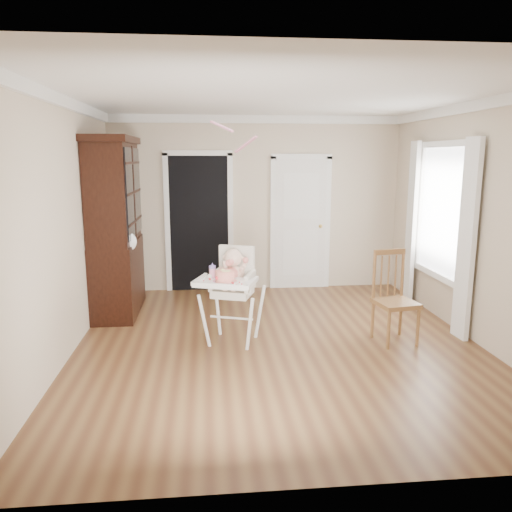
{
  "coord_description": "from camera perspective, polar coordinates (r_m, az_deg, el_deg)",
  "views": [
    {
      "loc": [
        -0.77,
        -5.29,
        2.08
      ],
      "look_at": [
        -0.25,
        0.03,
        1.02
      ],
      "focal_mm": 35.0,
      "sensor_mm": 36.0,
      "label": 1
    }
  ],
  "objects": [
    {
      "name": "baby",
      "position": [
        5.58,
        -2.64,
        -1.61
      ],
      "size": [
        0.3,
        0.29,
        0.47
      ],
      "rotation": [
        0.0,
        0.0,
        -0.34
      ],
      "color": "beige",
      "rests_on": "high_chair"
    },
    {
      "name": "high_chair",
      "position": [
        5.59,
        -2.72,
        -3.18
      ],
      "size": [
        0.85,
        0.95,
        1.11
      ],
      "rotation": [
        0.0,
        0.0,
        -0.34
      ],
      "color": "white",
      "rests_on": "floor"
    },
    {
      "name": "floor",
      "position": [
        5.73,
        2.55,
        -10.03
      ],
      "size": [
        5.0,
        5.0,
        0.0
      ],
      "primitive_type": "plane",
      "color": "#53311C",
      "rests_on": "ground"
    },
    {
      "name": "sippy_cup",
      "position": [
        5.48,
        -5.0,
        -1.77
      ],
      "size": [
        0.07,
        0.07,
        0.18
      ],
      "rotation": [
        0.0,
        0.0,
        -0.34
      ],
      "color": "pink",
      "rests_on": "high_chair"
    },
    {
      "name": "wall_right",
      "position": [
        6.13,
        24.01,
        3.45
      ],
      "size": [
        0.0,
        5.0,
        5.0
      ],
      "primitive_type": "plane",
      "rotation": [
        1.57,
        0.0,
        -1.57
      ],
      "color": "#C5B199",
      "rests_on": "floor"
    },
    {
      "name": "dining_chair",
      "position": [
        5.89,
        15.54,
        -4.86
      ],
      "size": [
        0.49,
        0.49,
        1.04
      ],
      "rotation": [
        0.0,
        0.0,
        0.16
      ],
      "color": "brown",
      "rests_on": "floor"
    },
    {
      "name": "wall_back",
      "position": [
        7.86,
        0.05,
        5.92
      ],
      "size": [
        4.5,
        0.0,
        4.5
      ],
      "primitive_type": "plane",
      "rotation": [
        1.57,
        0.0,
        0.0
      ],
      "color": "#C5B199",
      "rests_on": "floor"
    },
    {
      "name": "crown_molding",
      "position": [
        5.37,
        2.81,
        17.23
      ],
      "size": [
        4.5,
        5.0,
        0.12
      ],
      "primitive_type": null,
      "color": "white",
      "rests_on": "ceiling"
    },
    {
      "name": "closet_door",
      "position": [
        7.97,
        5.1,
        3.6
      ],
      "size": [
        0.96,
        0.09,
        2.13
      ],
      "color": "white",
      "rests_on": "wall_back"
    },
    {
      "name": "china_cabinet",
      "position": [
        6.88,
        -15.76,
        3.24
      ],
      "size": [
        0.62,
        1.39,
        2.34
      ],
      "color": "black",
      "rests_on": "floor"
    },
    {
      "name": "cake",
      "position": [
        5.32,
        -3.57,
        -2.31
      ],
      "size": [
        0.26,
        0.26,
        0.12
      ],
      "color": "silver",
      "rests_on": "high_chair"
    },
    {
      "name": "window_right",
      "position": [
        6.81,
        20.16,
        3.88
      ],
      "size": [
        0.13,
        1.84,
        2.3
      ],
      "color": "white",
      "rests_on": "wall_right"
    },
    {
      "name": "streamer",
      "position": [
        5.67,
        -3.97,
        14.57
      ],
      "size": [
        0.25,
        0.45,
        0.15
      ],
      "primitive_type": null,
      "rotation": [
        0.26,
        0.0,
        0.47
      ],
      "color": "pink",
      "rests_on": "ceiling"
    },
    {
      "name": "ceiling",
      "position": [
        5.38,
        2.81,
        17.87
      ],
      "size": [
        5.0,
        5.0,
        0.0
      ],
      "primitive_type": "plane",
      "rotation": [
        3.14,
        0.0,
        0.0
      ],
      "color": "white",
      "rests_on": "wall_back"
    },
    {
      "name": "doorway",
      "position": [
        7.83,
        -6.52,
        4.06
      ],
      "size": [
        1.06,
        0.05,
        2.22
      ],
      "color": "black",
      "rests_on": "wall_back"
    },
    {
      "name": "wall_left",
      "position": [
        5.54,
        -21.07,
        2.93
      ],
      "size": [
        0.0,
        5.0,
        5.0
      ],
      "primitive_type": "plane",
      "rotation": [
        1.57,
        0.0,
        1.57
      ],
      "color": "#C5B199",
      "rests_on": "floor"
    }
  ]
}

